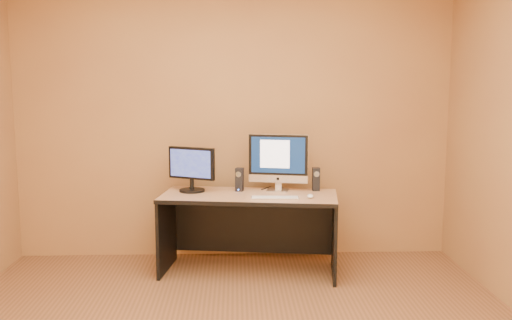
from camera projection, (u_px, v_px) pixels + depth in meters
name	position (u px, v px, depth m)	size (l,w,h in m)	color
walls	(234.00, 141.00, 3.26)	(4.00, 4.00, 2.60)	#9C713F
desk	(249.00, 234.00, 4.86)	(1.47, 0.64, 0.68)	tan
imac	(278.00, 162.00, 4.94)	(0.52, 0.19, 0.51)	#B2B2B6
second_monitor	(192.00, 169.00, 4.92)	(0.44, 0.22, 0.39)	black
speaker_left	(239.00, 179.00, 4.95)	(0.06, 0.07, 0.20)	black
speaker_right	(316.00, 179.00, 4.96)	(0.06, 0.07, 0.20)	black
keyboard	(275.00, 198.00, 4.64)	(0.40, 0.11, 0.02)	silver
mouse	(310.00, 196.00, 4.67)	(0.05, 0.09, 0.03)	white
cable_a	(283.00, 188.00, 5.07)	(0.01, 0.01, 0.20)	black
cable_b	(266.00, 188.00, 5.08)	(0.01, 0.01, 0.17)	black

